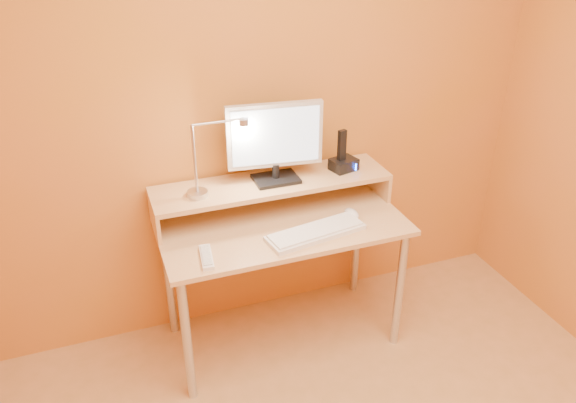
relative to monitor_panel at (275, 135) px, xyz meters
name	(u,v)px	position (x,y,z in m)	size (l,w,h in m)	color
wall_back	(260,99)	(-0.02, 0.16, 0.13)	(3.00, 0.04, 2.50)	#C87439
desk_leg_fl	(187,341)	(-0.57, -0.41, -0.77)	(0.04, 0.04, 0.69)	silver
desk_leg_fr	(399,290)	(0.53, -0.41, -0.77)	(0.04, 0.04, 0.69)	silver
desk_leg_bl	(169,279)	(-0.57, 0.09, -0.77)	(0.04, 0.04, 0.69)	silver
desk_leg_br	(356,241)	(0.53, 0.09, -0.77)	(0.04, 0.04, 0.69)	silver
desk_lower	(282,225)	(-0.02, -0.16, -0.41)	(1.20, 0.60, 0.03)	tan
shelf_riser_left	(154,217)	(-0.61, -0.01, -0.33)	(0.02, 0.30, 0.14)	tan
shelf_riser_right	(376,180)	(0.57, -0.01, -0.33)	(0.02, 0.30, 0.14)	tan
desk_shelf	(272,183)	(-0.02, -0.01, -0.25)	(1.20, 0.30, 0.03)	tan
monitor_foot	(276,179)	(0.00, -0.01, -0.23)	(0.22, 0.16, 0.02)	black
monitor_neck	(276,171)	(0.00, -0.01, -0.19)	(0.04, 0.04, 0.07)	black
monitor_panel	(275,135)	(0.00, 0.00, 0.00)	(0.47, 0.04, 0.32)	silver
monitor_back	(273,134)	(0.00, 0.02, 0.00)	(0.42, 0.01, 0.27)	black
monitor_screen	(276,137)	(0.00, -0.02, 0.00)	(0.43, 0.00, 0.28)	#AEC3D7
lamp_base	(197,194)	(-0.40, -0.04, -0.23)	(0.10, 0.10, 0.03)	silver
lamp_post	(195,159)	(-0.40, -0.04, -0.05)	(0.01, 0.01, 0.33)	silver
lamp_arm	(218,122)	(-0.28, -0.04, 0.12)	(0.01, 0.01, 0.24)	silver
lamp_head	(244,122)	(-0.16, -0.04, 0.10)	(0.04, 0.04, 0.03)	silver
lamp_bulb	(244,125)	(-0.16, -0.04, 0.09)	(0.03, 0.03, 0.00)	#FFEAC6
phone_dock	(344,164)	(0.37, -0.01, -0.21)	(0.13, 0.10, 0.06)	black
phone_handset	(342,145)	(0.36, -0.01, -0.10)	(0.04, 0.03, 0.16)	black
phone_led	(356,167)	(0.42, -0.06, -0.21)	(0.01, 0.00, 0.04)	#156DFF
keyboard	(316,233)	(0.09, -0.32, -0.39)	(0.48, 0.15, 0.02)	white
mouse	(352,214)	(0.32, -0.22, -0.38)	(0.06, 0.11, 0.04)	white
remote_control	(207,257)	(-0.44, -0.34, -0.39)	(0.05, 0.19, 0.02)	white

